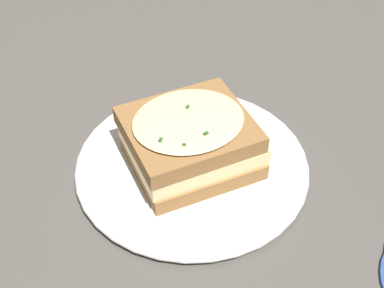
# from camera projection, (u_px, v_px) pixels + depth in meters

# --- Properties ---
(ground_plane) EXTENTS (2.40, 2.40, 0.00)m
(ground_plane) POSITION_uv_depth(u_px,v_px,m) (194.00, 184.00, 0.60)
(ground_plane) COLOR #514C47
(dinner_plate) EXTENTS (0.27, 0.27, 0.01)m
(dinner_plate) POSITION_uv_depth(u_px,v_px,m) (192.00, 165.00, 0.61)
(dinner_plate) COLOR white
(dinner_plate) RESTS_ON ground_plane
(sandwich) EXTENTS (0.13, 0.15, 0.07)m
(sandwich) POSITION_uv_depth(u_px,v_px,m) (191.00, 141.00, 0.58)
(sandwich) COLOR olive
(sandwich) RESTS_ON dinner_plate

